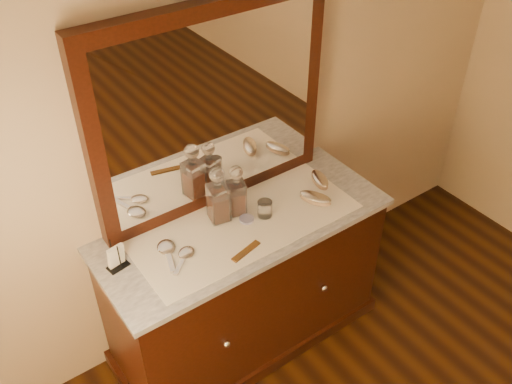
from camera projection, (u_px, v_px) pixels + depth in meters
dresser_cabinet at (245, 285)px, 2.95m from camera, size 1.40×0.55×0.82m
dresser_plinth at (246, 329)px, 3.18m from camera, size 1.46×0.59×0.08m
knob_left at (227, 344)px, 2.60m from camera, size 0.04×0.04×0.04m
knob_right at (324, 288)px, 2.87m from camera, size 0.04×0.04×0.04m
marble_top at (244, 225)px, 2.68m from camera, size 1.44×0.59×0.03m
mirror_frame at (212, 110)px, 2.52m from camera, size 1.20×0.08×1.00m
mirror_glass at (216, 113)px, 2.50m from camera, size 1.06×0.01×0.86m
lace_runner at (246, 224)px, 2.66m from camera, size 1.10×0.45×0.00m
pin_dish at (247, 219)px, 2.68m from camera, size 0.09×0.09×0.01m
comb at (246, 251)px, 2.51m from camera, size 0.17×0.07×0.01m
napkin_rack at (116, 257)px, 2.41m from camera, size 0.10×0.07×0.14m
decanter_left at (218, 200)px, 2.62m from camera, size 0.11×0.11×0.30m
decanter_right at (237, 195)px, 2.67m from camera, size 0.10×0.10×0.27m
brush_near at (315, 198)px, 2.78m from camera, size 0.14×0.18×0.05m
brush_far at (320, 180)px, 2.90m from camera, size 0.11×0.17×0.04m
hand_mirror_outer at (167, 250)px, 2.51m from camera, size 0.12×0.22×0.02m
hand_mirror_inner at (185, 255)px, 2.48m from camera, size 0.17×0.15×0.02m
tumblers at (265, 209)px, 2.68m from camera, size 0.07×0.07×0.08m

